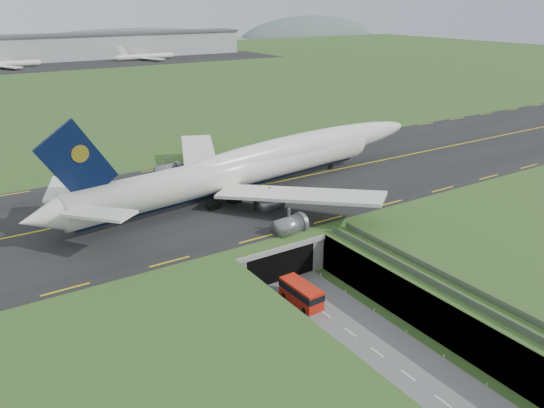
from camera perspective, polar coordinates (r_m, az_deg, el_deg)
ground at (r=76.02m, az=4.41°, el=-10.84°), size 900.00×900.00×0.00m
airfield_deck at (r=74.48m, az=4.47°, el=-8.87°), size 800.00×800.00×6.00m
trench_road at (r=71.14m, az=8.14°, el=-13.37°), size 12.00×75.00×0.20m
taxiway at (r=98.92m, az=-7.05°, el=0.77°), size 800.00×44.00×0.18m
tunnel_portal at (r=86.65m, az=-2.20°, el=-4.07°), size 17.00×22.30×6.00m
guideway at (r=69.22m, az=21.88°, el=-10.77°), size 3.00×53.00×7.05m
jumbo_jet at (r=101.03m, az=-1.17°, el=4.36°), size 87.46×57.08×19.05m
shuttle_tram at (r=75.56m, az=3.16°, el=-9.58°), size 2.95×7.26×2.94m
cargo_terminal at (r=353.63m, az=-27.21°, el=14.55°), size 320.00×67.00×15.60m
distant_hills at (r=494.11m, az=-21.21°, el=14.51°), size 700.00×91.00×60.00m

